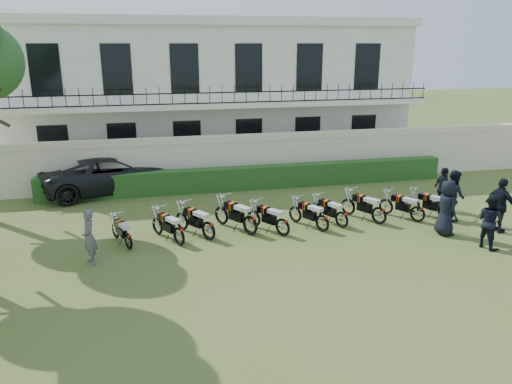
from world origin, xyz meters
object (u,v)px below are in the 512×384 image
at_px(motorcycle_6, 342,216).
at_px(suv, 110,174).
at_px(motorcycle_0, 128,237).
at_px(motorcycle_9, 446,209).
at_px(officer_2, 500,206).
at_px(motorcycle_8, 418,210).
at_px(motorcycle_1, 179,232).
at_px(officer_1, 490,221).
at_px(motorcycle_4, 283,223).
at_px(motorcycle_5, 322,219).
at_px(inspector, 89,237).
at_px(officer_3, 447,208).
at_px(officer_5, 443,189).
at_px(officer_4, 454,195).
at_px(motorcycle_2, 208,226).
at_px(motorcycle_7, 379,211).
at_px(motorcycle_3, 250,220).

bearing_deg(motorcycle_6, suv, 114.51).
distance_m(motorcycle_0, motorcycle_9, 11.16).
xyz_separation_m(motorcycle_6, officer_2, (5.07, -1.50, 0.48)).
bearing_deg(motorcycle_6, motorcycle_8, -27.98).
distance_m(motorcycle_1, officer_1, 9.77).
xyz_separation_m(motorcycle_4, motorcycle_5, (1.43, 0.09, -0.01)).
height_order(motorcycle_8, inspector, inspector).
relative_size(officer_2, officer_3, 1.00).
distance_m(motorcycle_8, motorcycle_9, 1.08).
relative_size(motorcycle_6, officer_5, 0.99).
bearing_deg(motorcycle_4, officer_5, -24.53).
bearing_deg(officer_4, motorcycle_9, 124.44).
distance_m(motorcycle_0, motorcycle_1, 1.56).
distance_m(motorcycle_2, officer_3, 7.95).
bearing_deg(motorcycle_8, suv, 115.93).
height_order(inspector, officer_2, officer_2).
height_order(motorcycle_4, officer_4, officer_4).
bearing_deg(motorcycle_6, officer_1, -60.95).
bearing_deg(officer_4, motorcycle_0, 99.28).
xyz_separation_m(motorcycle_4, motorcycle_8, (5.10, 0.24, -0.01)).
xyz_separation_m(motorcycle_7, inspector, (-9.69, -1.17, 0.33)).
bearing_deg(motorcycle_2, officer_4, -33.56).
relative_size(motorcycle_6, motorcycle_9, 1.01).
bearing_deg(motorcycle_5, motorcycle_3, 144.84).
height_order(motorcycle_8, officer_5, officer_5).
height_order(motorcycle_2, officer_1, officer_1).
distance_m(motorcycle_6, officer_2, 5.31).
bearing_deg(suv, motorcycle_0, 170.27).
xyz_separation_m(officer_1, officer_5, (0.65, 3.59, -0.03)).
bearing_deg(motorcycle_3, motorcycle_0, 152.42).
xyz_separation_m(motorcycle_2, officer_5, (9.18, 1.11, 0.35)).
bearing_deg(officer_2, motorcycle_9, 24.12).
distance_m(motorcycle_6, inspector, 8.35).
relative_size(motorcycle_5, officer_2, 0.88).
height_order(motorcycle_7, officer_5, officer_5).
bearing_deg(motorcycle_4, inspector, 152.51).
bearing_deg(motorcycle_1, inspector, 167.13).
distance_m(motorcycle_5, officer_2, 6.02).
bearing_deg(officer_5, officer_2, -166.91).
height_order(officer_1, officer_5, officer_1).
bearing_deg(motorcycle_7, suv, 116.27).
bearing_deg(officer_3, officer_1, -154.55).
bearing_deg(suv, motorcycle_2, -169.63).
height_order(motorcycle_0, motorcycle_8, motorcycle_8).
bearing_deg(officer_3, officer_2, -98.34).
relative_size(motorcycle_0, motorcycle_4, 0.99).
bearing_deg(officer_1, motorcycle_7, 27.69).
xyz_separation_m(motorcycle_7, officer_5, (3.08, 0.95, 0.35)).
bearing_deg(motorcycle_1, officer_5, -21.84).
xyz_separation_m(motorcycle_5, officer_1, (4.64, -2.40, 0.41)).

